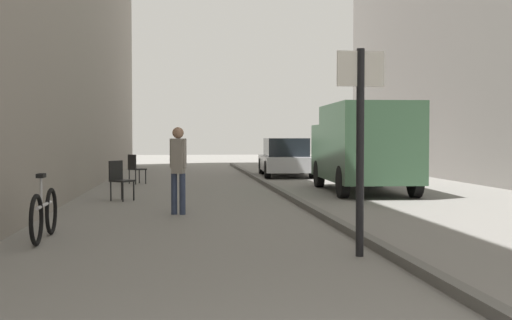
{
  "coord_description": "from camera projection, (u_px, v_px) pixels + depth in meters",
  "views": [
    {
      "loc": [
        -0.99,
        -2.15,
        1.5
      ],
      "look_at": [
        0.4,
        10.01,
        1.06
      ],
      "focal_mm": 45.19,
      "sensor_mm": 36.0,
      "label": 1
    }
  ],
  "objects": [
    {
      "name": "ground_plane",
      "position": [
        228.0,
        205.0,
        14.22
      ],
      "size": [
        80.0,
        80.0,
        0.0
      ],
      "primitive_type": "plane",
      "color": "gray"
    },
    {
      "name": "kerb_strip",
      "position": [
        298.0,
        201.0,
        14.4
      ],
      "size": [
        0.16,
        40.0,
        0.12
      ],
      "primitive_type": "cube",
      "color": "#615F5B",
      "rests_on": "ground_plane"
    },
    {
      "name": "pedestrian_main_foreground",
      "position": [
        178.0,
        164.0,
        12.41
      ],
      "size": [
        0.32,
        0.25,
        1.69
      ],
      "rotation": [
        0.0,
        0.0,
        -0.34
      ],
      "color": "#2D3851",
      "rests_on": "ground_plane"
    },
    {
      "name": "delivery_van",
      "position": [
        363.0,
        145.0,
        17.45
      ],
      "size": [
        2.23,
        5.12,
        2.37
      ],
      "rotation": [
        0.0,
        0.0,
        -0.04
      ],
      "color": "#335138",
      "rests_on": "ground_plane"
    },
    {
      "name": "parked_car",
      "position": [
        286.0,
        157.0,
        24.67
      ],
      "size": [
        2.0,
        4.28,
        1.45
      ],
      "rotation": [
        0.0,
        0.0,
        -0.05
      ],
      "color": "#B7B7BC",
      "rests_on": "ground_plane"
    },
    {
      "name": "street_sign_post",
      "position": [
        360.0,
        133.0,
        8.03
      ],
      "size": [
        0.6,
        0.1,
        2.6
      ],
      "rotation": [
        0.0,
        0.0,
        3.16
      ],
      "color": "black",
      "rests_on": "ground_plane"
    },
    {
      "name": "bicycle_leaning",
      "position": [
        44.0,
        214.0,
        9.36
      ],
      "size": [
        0.1,
        1.77,
        0.98
      ],
      "rotation": [
        0.0,
        0.0,
        0.01
      ],
      "color": "black",
      "rests_on": "ground_plane"
    },
    {
      "name": "cafe_chair_near_window",
      "position": [
        119.0,
        177.0,
        15.14
      ],
      "size": [
        0.62,
        0.62,
        0.94
      ],
      "rotation": [
        0.0,
        0.0,
        4.06
      ],
      "color": "black",
      "rests_on": "ground_plane"
    },
    {
      "name": "cafe_chair_by_doorway",
      "position": [
        135.0,
        167.0,
        20.47
      ],
      "size": [
        0.62,
        0.62,
        0.94
      ],
      "rotation": [
        0.0,
        0.0,
        5.35
      ],
      "color": "black",
      "rests_on": "ground_plane"
    }
  ]
}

